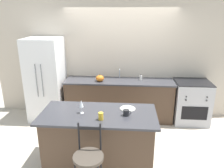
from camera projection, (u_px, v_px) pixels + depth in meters
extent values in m
plane|color=beige|center=(118.00, 125.00, 4.89)|extent=(18.00, 18.00, 0.00)
cube|color=beige|center=(120.00, 59.00, 5.09)|extent=(6.00, 0.07, 2.70)
cube|color=#4C3828|center=(119.00, 100.00, 5.09)|extent=(2.42, 0.62, 0.90)
cube|color=#38383D|center=(119.00, 81.00, 4.94)|extent=(2.45, 0.65, 0.03)
cube|color=black|center=(119.00, 80.00, 4.93)|extent=(0.56, 0.34, 0.01)
cylinder|color=#ADAFB5|center=(120.00, 73.00, 5.10)|extent=(0.02, 0.02, 0.22)
cylinder|color=#ADAFB5|center=(120.00, 69.00, 5.01)|extent=(0.02, 0.12, 0.02)
cube|color=#4C3828|center=(99.00, 140.00, 3.52)|extent=(1.68, 0.74, 0.89)
cube|color=#38383D|center=(98.00, 114.00, 3.37)|extent=(1.80, 0.86, 0.03)
cube|color=white|center=(46.00, 80.00, 4.97)|extent=(0.76, 0.75, 1.87)
cylinder|color=#939399|center=(36.00, 81.00, 4.58)|extent=(0.02, 0.02, 0.71)
cylinder|color=#939399|center=(42.00, 81.00, 4.57)|extent=(0.02, 0.02, 0.71)
cube|color=#B7B7BC|center=(191.00, 102.00, 4.92)|extent=(0.75, 0.67, 0.94)
cube|color=black|center=(194.00, 113.00, 4.63)|extent=(0.54, 0.01, 0.30)
cube|color=black|center=(193.00, 82.00, 4.77)|extent=(0.75, 0.67, 0.02)
cylinder|color=black|center=(186.00, 97.00, 4.52)|extent=(0.03, 0.02, 0.03)
cylinder|color=black|center=(207.00, 97.00, 4.49)|extent=(0.03, 0.02, 0.03)
cylinder|color=black|center=(186.00, 100.00, 4.55)|extent=(0.03, 0.02, 0.03)
cylinder|color=black|center=(207.00, 101.00, 4.52)|extent=(0.03, 0.02, 0.03)
cylinder|color=#4C4238|center=(88.00, 157.00, 2.78)|extent=(0.39, 0.39, 0.04)
cylinder|color=black|center=(79.00, 136.00, 2.85)|extent=(0.02, 0.02, 0.39)
cylinder|color=black|center=(100.00, 137.00, 2.83)|extent=(0.02, 0.02, 0.39)
cube|color=black|center=(89.00, 128.00, 2.80)|extent=(0.28, 0.02, 0.04)
cylinder|color=beige|center=(128.00, 109.00, 3.51)|extent=(0.25, 0.25, 0.01)
torus|color=beige|center=(128.00, 108.00, 3.51)|extent=(0.24, 0.24, 0.01)
cylinder|color=white|center=(82.00, 113.00, 3.37)|extent=(0.06, 0.06, 0.00)
cylinder|color=white|center=(82.00, 110.00, 3.36)|extent=(0.01, 0.01, 0.10)
cone|color=white|center=(81.00, 104.00, 3.32)|extent=(0.07, 0.07, 0.12)
cylinder|color=#232326|center=(126.00, 113.00, 3.28)|extent=(0.09, 0.09, 0.09)
torus|color=#232326|center=(129.00, 113.00, 3.28)|extent=(0.06, 0.01, 0.06)
cylinder|color=gold|center=(101.00, 116.00, 3.15)|extent=(0.07, 0.07, 0.11)
ellipsoid|color=orange|center=(100.00, 78.00, 4.83)|extent=(0.18, 0.18, 0.14)
cylinder|color=brown|center=(100.00, 75.00, 4.81)|extent=(0.03, 0.03, 0.02)
cylinder|color=silver|center=(141.00, 78.00, 4.92)|extent=(0.06, 0.06, 0.11)
cylinder|color=black|center=(141.00, 75.00, 4.90)|extent=(0.02, 0.02, 0.03)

